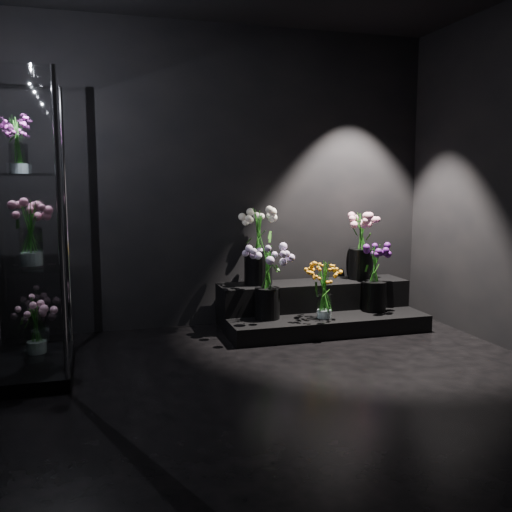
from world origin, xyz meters
name	(u,v)px	position (x,y,z in m)	size (l,w,h in m)	color
floor	(300,397)	(0.00, 0.00, 0.00)	(4.00, 4.00, 0.00)	black
wall_back	(227,178)	(0.00, 2.00, 1.40)	(4.00, 4.00, 0.00)	black
display_riser	(318,309)	(0.79, 1.63, 0.17)	(1.84, 0.82, 0.41)	black
display_case	(23,230)	(-1.70, 0.94, 1.04)	(0.57, 0.94, 2.07)	black
bouquet_orange_bells	(324,290)	(0.73, 1.33, 0.41)	(0.30, 0.30, 0.50)	white
bouquet_lilac	(267,276)	(0.23, 1.46, 0.54)	(0.46, 0.46, 0.64)	black
bouquet_purple	(375,273)	(1.29, 1.47, 0.51)	(0.41, 0.41, 0.64)	black
bouquet_cream_roses	(258,241)	(0.24, 1.78, 0.82)	(0.51, 0.51, 0.71)	black
bouquet_pink_roses	(361,240)	(1.30, 1.77, 0.80)	(0.48, 0.48, 0.67)	black
bouquet_case_pink	(30,231)	(-1.64, 0.78, 1.04)	(0.39, 0.39, 0.44)	white
bouquet_case_magenta	(18,146)	(-1.72, 1.08, 1.61)	(0.23, 0.23, 0.38)	white
bouquet_case_base_pink	(35,323)	(-1.67, 1.14, 0.32)	(0.39, 0.39, 0.42)	white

